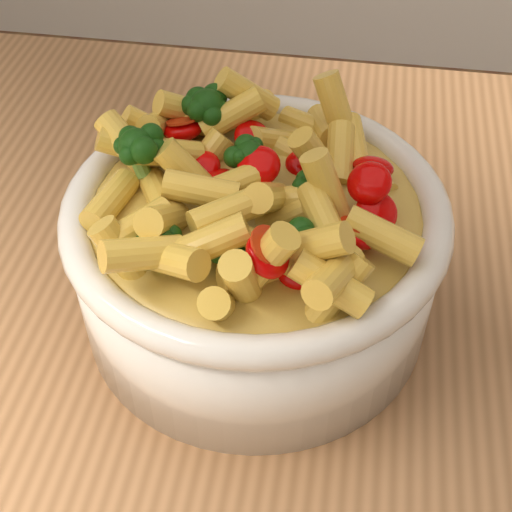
# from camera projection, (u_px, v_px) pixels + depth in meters

# --- Properties ---
(table) EXTENTS (1.20, 0.80, 0.90)m
(table) POSITION_uv_depth(u_px,v_px,m) (218.00, 392.00, 0.62)
(table) COLOR #A77347
(table) RESTS_ON ground
(serving_bowl) EXTENTS (0.27, 0.27, 0.12)m
(serving_bowl) POSITION_uv_depth(u_px,v_px,m) (256.00, 255.00, 0.52)
(serving_bowl) COLOR white
(serving_bowl) RESTS_ON table
(pasta_salad) EXTENTS (0.21, 0.21, 0.05)m
(pasta_salad) POSITION_uv_depth(u_px,v_px,m) (256.00, 178.00, 0.47)
(pasta_salad) COLOR #FFC250
(pasta_salad) RESTS_ON serving_bowl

